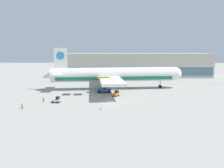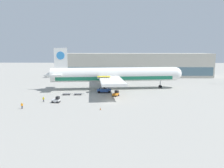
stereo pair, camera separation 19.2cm
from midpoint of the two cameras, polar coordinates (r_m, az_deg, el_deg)
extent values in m
plane|color=#9E9B93|center=(69.91, -0.40, -4.55)|extent=(400.00, 400.00, 0.00)
cube|color=#BCB7A8|center=(135.20, 5.98, 5.01)|extent=(90.00, 18.00, 14.00)
cube|color=slate|center=(126.43, 6.28, 3.29)|extent=(88.20, 0.20, 4.90)
cylinder|color=white|center=(90.99, 0.73, 2.53)|extent=(52.32, 12.12, 5.80)
cube|color=#196B4C|center=(91.15, 0.73, 1.72)|extent=(48.18, 11.49, 1.45)
sphere|color=white|center=(97.33, 16.14, 2.60)|extent=(5.68, 5.68, 5.68)
cone|color=white|center=(91.85, -15.62, 2.26)|extent=(7.01, 6.25, 5.51)
cube|color=white|center=(90.69, -13.20, 6.65)|extent=(5.21, 1.07, 8.00)
cylinder|color=#3384CC|center=(90.66, -13.23, 7.25)|extent=(3.24, 0.94, 3.20)
cube|color=white|center=(91.30, -13.71, 2.66)|extent=(5.16, 13.34, 0.50)
cube|color=white|center=(90.83, -0.90, 2.06)|extent=(13.81, 48.62, 0.90)
cylinder|color=#9EA0A5|center=(81.13, -0.32, -0.07)|extent=(4.51, 3.29, 2.80)
cylinder|color=#9EA0A5|center=(101.02, -1.37, 1.74)|extent=(4.51, 3.29, 2.80)
cylinder|color=#9EA0A5|center=(95.64, 12.58, 0.55)|extent=(0.36, 0.36, 4.00)
cylinder|color=black|center=(95.95, 12.54, -0.63)|extent=(1.40, 1.05, 1.30)
cylinder|color=#9EA0A5|center=(87.93, -1.74, 0.03)|extent=(0.36, 0.36, 4.00)
cylinder|color=black|center=(88.27, -1.73, -1.25)|extent=(1.40, 1.05, 1.30)
cylinder|color=#9EA0A5|center=(94.24, -2.00, 0.64)|extent=(0.36, 0.36, 4.00)
cylinder|color=black|center=(94.56, -2.00, -0.56)|extent=(1.40, 1.05, 1.30)
cube|color=#284C99|center=(84.09, -2.06, -1.67)|extent=(5.53, 3.61, 0.70)
cube|color=#B2B2B7|center=(83.33, -2.08, 1.60)|extent=(5.25, 3.43, 0.30)
cube|color=yellow|center=(83.26, -2.08, 1.98)|extent=(5.25, 3.43, 0.08)
cube|color=#284C99|center=(83.65, -2.07, 0.08)|extent=(4.26, 0.68, 4.60)
cube|color=#284C99|center=(83.65, -2.07, 0.08)|extent=(4.26, 0.68, 4.60)
cylinder|color=black|center=(85.76, -0.82, -1.69)|extent=(0.94, 0.47, 0.90)
cylinder|color=black|center=(82.83, -0.65, -2.08)|extent=(0.94, 0.47, 0.90)
cylinder|color=black|center=(85.53, -3.43, -1.73)|extent=(0.94, 0.47, 0.90)
cylinder|color=black|center=(82.59, -3.35, -2.12)|extent=(0.94, 0.47, 0.90)
cube|color=orange|center=(77.17, 1.02, -2.71)|extent=(2.49, 2.68, 0.80)
cube|color=black|center=(77.52, 1.31, -2.02)|extent=(1.53, 1.46, 0.90)
cube|color=black|center=(78.20, 1.56, -2.77)|extent=(1.11, 0.87, 0.24)
cylinder|color=black|center=(78.30, 0.96, -2.84)|extent=(0.55, 0.63, 0.60)
cylinder|color=black|center=(77.49, 1.79, -2.97)|extent=(0.55, 0.63, 0.60)
cylinder|color=black|center=(77.04, 0.24, -3.04)|extent=(0.55, 0.63, 0.60)
cylinder|color=black|center=(76.22, 1.08, -3.17)|extent=(0.55, 0.63, 0.60)
cube|color=silver|center=(70.24, -14.39, -4.19)|extent=(2.50, 1.76, 0.80)
cube|color=black|center=(69.78, -13.93, -3.54)|extent=(1.09, 1.37, 0.90)
cube|color=black|center=(69.79, -13.46, -4.47)|extent=(0.36, 1.27, 0.24)
cylinder|color=black|center=(70.61, -13.54, -4.42)|extent=(0.63, 0.33, 0.60)
cylinder|color=black|center=(69.38, -14.02, -4.68)|extent=(0.63, 0.33, 0.60)
cylinder|color=black|center=(71.28, -14.72, -4.34)|extent=(0.63, 0.33, 0.60)
cylinder|color=black|center=(70.06, -15.22, -4.59)|extent=(0.63, 0.33, 0.60)
cube|color=#56565B|center=(81.14, -11.72, -2.52)|extent=(2.92, 1.74, 0.12)
cube|color=#56565B|center=(80.90, -10.42, -2.52)|extent=(0.90, 0.16, 0.08)
cylinder|color=black|center=(81.67, -10.97, -2.60)|extent=(0.37, 0.18, 0.36)
cylinder|color=black|center=(80.44, -11.08, -2.78)|extent=(0.37, 0.18, 0.36)
cylinder|color=black|center=(81.95, -12.33, -2.60)|extent=(0.37, 0.18, 0.36)
cylinder|color=black|center=(80.72, -12.46, -2.78)|extent=(0.37, 0.18, 0.36)
cube|color=#56565B|center=(80.44, -8.81, -2.54)|extent=(2.92, 1.74, 0.12)
cube|color=#56565B|center=(80.29, -7.49, -2.53)|extent=(0.90, 0.16, 0.08)
cylinder|color=black|center=(81.03, -8.07, -2.61)|extent=(0.37, 0.18, 0.36)
cylinder|color=black|center=(79.78, -8.14, -2.80)|extent=(0.37, 0.18, 0.36)
cylinder|color=black|center=(81.21, -9.45, -2.62)|extent=(0.37, 0.18, 0.36)
cylinder|color=black|center=(79.96, -9.54, -2.80)|extent=(0.37, 0.18, 0.36)
cylinder|color=black|center=(72.26, -17.46, -4.19)|extent=(0.14, 0.14, 0.82)
cylinder|color=black|center=(72.22, -17.30, -4.19)|extent=(0.14, 0.14, 0.82)
cube|color=yellow|center=(72.08, -17.41, -3.63)|extent=(0.38, 0.26, 0.62)
cylinder|color=yellow|center=(72.13, -17.59, -3.61)|extent=(0.09, 0.09, 0.56)
cylinder|color=yellow|center=(72.03, -17.22, -3.60)|extent=(0.09, 0.09, 0.56)
sphere|color=#DBB28E|center=(72.00, -17.42, -3.30)|extent=(0.22, 0.22, 0.22)
sphere|color=yellow|center=(71.98, -17.42, -3.25)|extent=(0.21, 0.21, 0.21)
cylinder|color=black|center=(66.24, -22.44, -5.65)|extent=(0.14, 0.14, 0.83)
cylinder|color=black|center=(66.29, -22.27, -5.63)|extent=(0.14, 0.14, 0.83)
cube|color=orange|center=(66.09, -22.40, -5.03)|extent=(0.42, 0.40, 0.62)
cylinder|color=orange|center=(66.03, -22.60, -5.03)|extent=(0.09, 0.09, 0.56)
cylinder|color=orange|center=(66.14, -22.20, -4.98)|extent=(0.09, 0.09, 0.56)
sphere|color=#846047|center=(66.00, -22.42, -4.68)|extent=(0.22, 0.22, 0.22)
sphere|color=yellow|center=(65.98, -22.42, -4.63)|extent=(0.21, 0.21, 0.21)
cube|color=black|center=(60.50, -2.95, -6.71)|extent=(0.40, 0.40, 0.04)
cone|color=orange|center=(60.40, -2.95, -6.39)|extent=(0.32, 0.32, 0.67)
cylinder|color=white|center=(60.39, -2.95, -6.36)|extent=(0.19, 0.19, 0.09)
camera|label=1|loc=(0.10, -89.93, 0.01)|focal=35.00mm
camera|label=2|loc=(0.10, 90.07, -0.01)|focal=35.00mm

